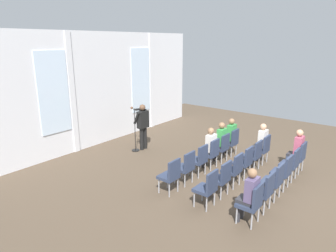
% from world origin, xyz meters
% --- Properties ---
extents(ground_plane, '(15.87, 15.87, 0.00)m').
position_xyz_m(ground_plane, '(0.00, 0.00, 0.00)').
color(ground_plane, brown).
extents(rear_partition, '(10.13, 0.14, 4.13)m').
position_xyz_m(rear_partition, '(0.02, 6.10, 2.07)').
color(rear_partition, silver).
rests_on(rear_partition, ground).
extents(speaker, '(0.51, 0.69, 1.65)m').
position_xyz_m(speaker, '(0.30, 4.36, 0.96)').
color(speaker, black).
rests_on(speaker, ground).
extents(mic_stand, '(0.28, 0.28, 1.55)m').
position_xyz_m(mic_stand, '(-0.01, 4.44, 0.34)').
color(mic_stand, black).
rests_on(mic_stand, ground).
extents(chair_r0_c0, '(0.46, 0.44, 0.94)m').
position_xyz_m(chair_r0_c0, '(-1.69, 1.54, 0.53)').
color(chair_r0_c0, '#99999E').
rests_on(chair_r0_c0, ground).
extents(chair_r0_c1, '(0.46, 0.44, 0.94)m').
position_xyz_m(chair_r0_c1, '(-1.01, 1.54, 0.53)').
color(chair_r0_c1, '#99999E').
rests_on(chair_r0_c1, ground).
extents(chair_r0_c2, '(0.46, 0.44, 0.94)m').
position_xyz_m(chair_r0_c2, '(-0.34, 1.54, 0.53)').
color(chair_r0_c2, '#99999E').
rests_on(chair_r0_c2, ground).
extents(chair_r0_c3, '(0.46, 0.44, 0.94)m').
position_xyz_m(chair_r0_c3, '(0.34, 1.54, 0.53)').
color(chair_r0_c3, '#99999E').
rests_on(chair_r0_c3, ground).
extents(audience_r0_c3, '(0.36, 0.39, 1.29)m').
position_xyz_m(audience_r0_c3, '(0.34, 1.63, 0.72)').
color(audience_r0_c3, '#2D2D33').
rests_on(audience_r0_c3, ground).
extents(chair_r0_c4, '(0.46, 0.44, 0.94)m').
position_xyz_m(chair_r0_c4, '(1.01, 1.54, 0.53)').
color(chair_r0_c4, '#99999E').
rests_on(chair_r0_c4, ground).
extents(audience_r0_c4, '(0.36, 0.39, 1.31)m').
position_xyz_m(audience_r0_c4, '(1.01, 1.62, 0.73)').
color(audience_r0_c4, '#2D2D33').
rests_on(audience_r0_c4, ground).
extents(chair_r0_c5, '(0.46, 0.44, 0.94)m').
position_xyz_m(chair_r0_c5, '(1.69, 1.54, 0.53)').
color(chair_r0_c5, '#99999E').
rests_on(chair_r0_c5, ground).
extents(audience_r0_c5, '(0.36, 0.39, 1.30)m').
position_xyz_m(audience_r0_c5, '(1.69, 1.62, 0.73)').
color(audience_r0_c5, '#2D2D33').
rests_on(audience_r0_c5, ground).
extents(chair_r1_c0, '(0.46, 0.44, 0.94)m').
position_xyz_m(chair_r1_c0, '(-1.69, 0.45, 0.53)').
color(chair_r1_c0, '#99999E').
rests_on(chair_r1_c0, ground).
extents(chair_r1_c1, '(0.46, 0.44, 0.94)m').
position_xyz_m(chair_r1_c1, '(-1.01, 0.45, 0.53)').
color(chair_r1_c1, '#99999E').
rests_on(chair_r1_c1, ground).
extents(chair_r1_c2, '(0.46, 0.44, 0.94)m').
position_xyz_m(chair_r1_c2, '(-0.34, 0.45, 0.53)').
color(chair_r1_c2, '#99999E').
rests_on(chair_r1_c2, ground).
extents(chair_r1_c3, '(0.46, 0.44, 0.94)m').
position_xyz_m(chair_r1_c3, '(0.34, 0.45, 0.53)').
color(chair_r1_c3, '#99999E').
rests_on(chair_r1_c3, ground).
extents(chair_r1_c4, '(0.46, 0.44, 0.94)m').
position_xyz_m(chair_r1_c4, '(1.01, 0.45, 0.53)').
color(chair_r1_c4, '#99999E').
rests_on(chair_r1_c4, ground).
extents(chair_r1_c5, '(0.46, 0.44, 0.94)m').
position_xyz_m(chair_r1_c5, '(1.69, 0.45, 0.53)').
color(chair_r1_c5, '#99999E').
rests_on(chair_r1_c5, ground).
extents(audience_r1_c5, '(0.36, 0.39, 1.31)m').
position_xyz_m(audience_r1_c5, '(1.69, 0.54, 0.73)').
color(audience_r1_c5, '#2D2D33').
rests_on(audience_r1_c5, ground).
extents(chair_r2_c0, '(0.46, 0.44, 0.94)m').
position_xyz_m(chair_r2_c0, '(-1.69, -0.63, 0.53)').
color(chair_r2_c0, '#99999E').
rests_on(chair_r2_c0, ground).
extents(audience_r2_c0, '(0.36, 0.39, 1.28)m').
position_xyz_m(audience_r2_c0, '(-1.69, -0.55, 0.71)').
color(audience_r2_c0, '#2D2D33').
rests_on(audience_r2_c0, ground).
extents(chair_r2_c1, '(0.46, 0.44, 0.94)m').
position_xyz_m(chair_r2_c1, '(-1.01, -0.63, 0.53)').
color(chair_r2_c1, '#99999E').
rests_on(chair_r2_c1, ground).
extents(chair_r2_c2, '(0.46, 0.44, 0.94)m').
position_xyz_m(chair_r2_c2, '(-0.34, -0.63, 0.53)').
color(chair_r2_c2, '#99999E').
rests_on(chair_r2_c2, ground).
extents(chair_r2_c3, '(0.46, 0.44, 0.94)m').
position_xyz_m(chair_r2_c3, '(0.34, -0.63, 0.53)').
color(chair_r2_c3, '#99999E').
rests_on(chair_r2_c3, ground).
extents(chair_r2_c4, '(0.46, 0.44, 0.94)m').
position_xyz_m(chair_r2_c4, '(1.01, -0.63, 0.53)').
color(chair_r2_c4, '#99999E').
rests_on(chair_r2_c4, ground).
extents(chair_r2_c5, '(0.46, 0.44, 0.94)m').
position_xyz_m(chair_r2_c5, '(1.69, -0.63, 0.53)').
color(chair_r2_c5, '#99999E').
rests_on(chair_r2_c5, ground).
extents(audience_r2_c5, '(0.36, 0.39, 1.32)m').
position_xyz_m(audience_r2_c5, '(1.69, -0.55, 0.73)').
color(audience_r2_c5, '#2D2D33').
rests_on(audience_r2_c5, ground).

